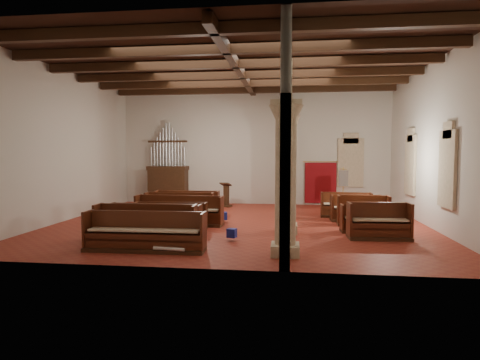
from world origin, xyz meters
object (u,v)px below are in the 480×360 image
object	(u,v)px
processional_banner	(343,195)
nave_pew_0	(145,238)
aisle_pew_0	(379,227)
pipe_organ	(168,178)
lectern	(226,197)

from	to	relation	value
processional_banner	nave_pew_0	bearing A→B (deg)	-147.84
processional_banner	nave_pew_0	world-z (taller)	processional_banner
processional_banner	aisle_pew_0	size ratio (longest dim) A/B	1.05
processional_banner	nave_pew_0	distance (m)	10.48
nave_pew_0	processional_banner	bearing A→B (deg)	50.94
pipe_organ	nave_pew_0	size ratio (longest dim) A/B	1.30
lectern	aisle_pew_0	distance (m)	9.01
processional_banner	lectern	bearing A→B (deg)	151.24
pipe_organ	lectern	xyz separation A→B (m)	(3.27, -0.87, -0.86)
pipe_organ	processional_banner	world-z (taller)	pipe_organ
pipe_organ	processional_banner	xyz separation A→B (m)	(8.86, -1.75, -0.62)
nave_pew_0	aisle_pew_0	size ratio (longest dim) A/B	1.74
lectern	processional_banner	xyz separation A→B (m)	(5.60, -0.88, 0.24)
nave_pew_0	aisle_pew_0	world-z (taller)	aisle_pew_0
processional_banner	aisle_pew_0	world-z (taller)	processional_banner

